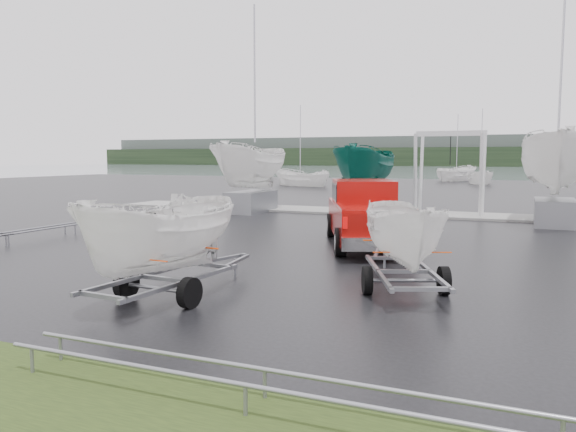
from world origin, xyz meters
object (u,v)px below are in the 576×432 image
Objects in this scene: pickup_truck at (366,211)px; trailer_parked at (161,170)px; trailer_hitched at (406,181)px; boat_hoist at (450,161)px.

pickup_truck is 9.08m from trailer_parked.
trailer_hitched is 1.05× the size of boat_hoist.
trailer_parked is 1.17× the size of boat_hoist.
pickup_truck is 1.53× the size of trailer_hitched.
trailer_parked reaches higher than trailer_hitched.
trailer_hitched is (2.52, -6.17, 1.28)m from pickup_truck.
pickup_truck is at bearing 90.00° from trailer_hitched.
boat_hoist reaches higher than pickup_truck.
trailer_hitched is 16.37m from boat_hoist.
boat_hoist is (1.40, 10.16, 1.58)m from pickup_truck.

